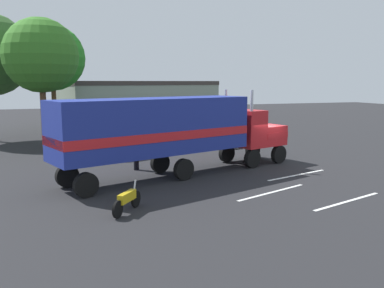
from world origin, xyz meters
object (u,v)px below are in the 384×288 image
parked_bus (180,116)px  semi_truck (173,129)px  motorcycle (127,200)px  tree_right (41,56)px  person_bystander (136,154)px  tree_left (52,58)px

parked_bus → semi_truck: bearing=-109.9°
semi_truck → motorcycle: size_ratio=8.39×
semi_truck → tree_right: (-6.32, 11.91, 4.31)m
person_bystander → parked_bus: bearing=60.0°
person_bystander → parked_bus: (6.18, 10.70, 1.17)m
person_bystander → tree_right: tree_right is taller
motorcycle → tree_left: (-1.80, 26.99, 6.72)m
person_bystander → motorcycle: person_bystander is taller
semi_truck → parked_bus: bearing=70.1°
parked_bus → motorcycle: bearing=-114.2°
parked_bus → tree_right: 12.00m
motorcycle → parked_bus: bearing=65.8°
tree_left → tree_right: (-1.01, -9.76, -0.36)m
tree_left → parked_bus: bearing=-41.5°
parked_bus → tree_left: 14.25m
semi_truck → motorcycle: semi_truck is taller
semi_truck → parked_bus: 13.68m
parked_bus → tree_right: (-10.97, -0.95, 4.77)m
tree_left → motorcycle: bearing=-86.2°
person_bystander → tree_left: bearing=100.9°
semi_truck → person_bystander: (-1.53, 2.16, -1.63)m
semi_truck → person_bystander: size_ratio=8.73×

